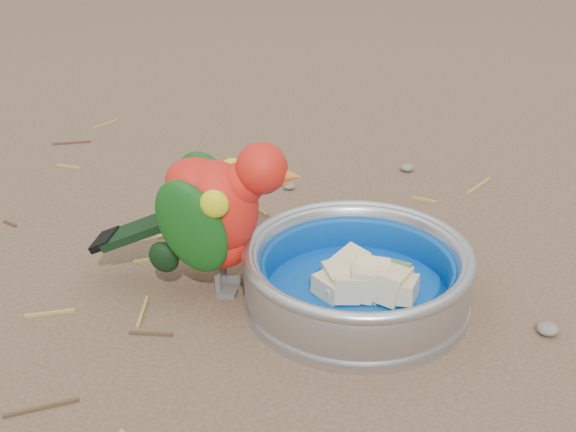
# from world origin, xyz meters

# --- Properties ---
(ground) EXTENTS (60.00, 60.00, 0.00)m
(ground) POSITION_xyz_m (0.00, 0.00, 0.00)
(ground) COLOR brown
(food_bowl) EXTENTS (0.22, 0.22, 0.02)m
(food_bowl) POSITION_xyz_m (-0.02, -0.02, 0.01)
(food_bowl) COLOR #B2B2BA
(food_bowl) RESTS_ON ground
(bowl_wall) EXTENTS (0.22, 0.22, 0.04)m
(bowl_wall) POSITION_xyz_m (-0.02, -0.02, 0.04)
(bowl_wall) COLOR #B2B2BA
(bowl_wall) RESTS_ON food_bowl
(fruit_wedges) EXTENTS (0.13, 0.13, 0.03)m
(fruit_wedges) POSITION_xyz_m (-0.02, -0.02, 0.03)
(fruit_wedges) COLOR beige
(fruit_wedges) RESTS_ON food_bowl
(lory_parrot) EXTENTS (0.20, 0.10, 0.15)m
(lory_parrot) POSITION_xyz_m (-0.16, -0.01, 0.08)
(lory_parrot) COLOR red
(lory_parrot) RESTS_ON ground
(ground_debris) EXTENTS (0.90, 0.80, 0.01)m
(ground_debris) POSITION_xyz_m (-0.03, 0.09, 0.00)
(ground_debris) COLOR olive
(ground_debris) RESTS_ON ground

